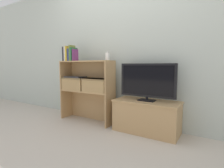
# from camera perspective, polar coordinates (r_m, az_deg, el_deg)

# --- Properties ---
(ground_plane) EXTENTS (16.00, 16.00, 0.00)m
(ground_plane) POSITION_cam_1_polar(r_m,az_deg,el_deg) (2.62, -1.70, -14.44)
(ground_plane) COLOR #BCB2A3
(wall_back) EXTENTS (10.00, 0.05, 2.40)m
(wall_back) POSITION_cam_1_polar(r_m,az_deg,el_deg) (2.83, 3.09, 11.76)
(wall_back) COLOR #B2BCB2
(wall_back) RESTS_ON ground_plane
(tv_stand) EXTENTS (0.89, 0.41, 0.44)m
(tv_stand) POSITION_cam_1_polar(r_m,az_deg,el_deg) (2.49, 11.18, -10.33)
(tv_stand) COLOR tan
(tv_stand) RESTS_ON ground_plane
(tv) EXTENTS (0.77, 0.14, 0.51)m
(tv) POSITION_cam_1_polar(r_m,az_deg,el_deg) (2.40, 11.41, 0.96)
(tv) COLOR black
(tv) RESTS_ON tv_stand
(bookshelf_lower_tier) EXTENTS (0.94, 0.29, 0.51)m
(bookshelf_lower_tier) POSITION_cam_1_polar(r_m,az_deg,el_deg) (2.97, -7.48, -5.63)
(bookshelf_lower_tier) COLOR tan
(bookshelf_lower_tier) RESTS_ON ground_plane
(bookshelf_upper_tier) EXTENTS (0.94, 0.29, 0.48)m
(bookshelf_upper_tier) POSITION_cam_1_polar(r_m,az_deg,el_deg) (2.91, -7.63, 3.96)
(bookshelf_upper_tier) COLOR tan
(bookshelf_upper_tier) RESTS_ON bookshelf_lower_tier
(book_charcoal) EXTENTS (0.04, 0.12, 0.24)m
(book_charcoal) POSITION_cam_1_polar(r_m,az_deg,el_deg) (3.13, -14.94, 9.43)
(book_charcoal) COLOR #232328
(book_charcoal) RESTS_ON bookshelf_upper_tier
(book_ivory) EXTENTS (0.03, 0.13, 0.24)m
(book_ivory) POSITION_cam_1_polar(r_m,az_deg,el_deg) (3.10, -14.41, 9.46)
(book_ivory) COLOR silver
(book_ivory) RESTS_ON bookshelf_upper_tier
(book_mustard) EXTENTS (0.04, 0.15, 0.25)m
(book_mustard) POSITION_cam_1_polar(r_m,az_deg,el_deg) (3.08, -13.92, 9.60)
(book_mustard) COLOR gold
(book_mustard) RESTS_ON bookshelf_upper_tier
(book_navy) EXTENTS (0.04, 0.13, 0.20)m
(book_navy) POSITION_cam_1_polar(r_m,az_deg,el_deg) (3.05, -13.38, 9.23)
(book_navy) COLOR navy
(book_navy) RESTS_ON bookshelf_upper_tier
(book_olive) EXTENTS (0.02, 0.14, 0.26)m
(book_olive) POSITION_cam_1_polar(r_m,az_deg,el_deg) (3.02, -12.90, 9.80)
(book_olive) COLOR olive
(book_olive) RESTS_ON bookshelf_upper_tier
(book_forest) EXTENTS (0.03, 0.16, 0.22)m
(book_forest) POSITION_cam_1_polar(r_m,az_deg,el_deg) (3.00, -12.43, 9.44)
(book_forest) COLOR #286638
(book_forest) RESTS_ON bookshelf_upper_tier
(book_plum) EXTENTS (0.02, 0.13, 0.19)m
(book_plum) POSITION_cam_1_polar(r_m,az_deg,el_deg) (2.97, -11.93, 9.24)
(book_plum) COLOR #6B2D66
(book_plum) RESTS_ON bookshelf_upper_tier
(baby_monitor) EXTENTS (0.05, 0.03, 0.14)m
(baby_monitor) POSITION_cam_1_polar(r_m,az_deg,el_deg) (2.62, -1.50, 8.96)
(baby_monitor) COLOR white
(baby_monitor) RESTS_ON bookshelf_upper_tier
(storage_basket_left) EXTENTS (0.43, 0.25, 0.20)m
(storage_basket_left) POSITION_cam_1_polar(r_m,az_deg,el_deg) (3.02, -11.79, 0.34)
(storage_basket_left) COLOR tan
(storage_basket_left) RESTS_ON bookshelf_lower_tier
(storage_basket_right) EXTENTS (0.43, 0.25, 0.20)m
(storage_basket_right) POSITION_cam_1_polar(r_m,az_deg,el_deg) (2.73, -4.90, -0.16)
(storage_basket_right) COLOR tan
(storage_basket_right) RESTS_ON bookshelf_lower_tier
(laptop) EXTENTS (0.33, 0.22, 0.02)m
(laptop) POSITION_cam_1_polar(r_m,az_deg,el_deg) (3.01, -11.83, 2.28)
(laptop) COLOR #2D2D33
(laptop) RESTS_ON storage_basket_left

